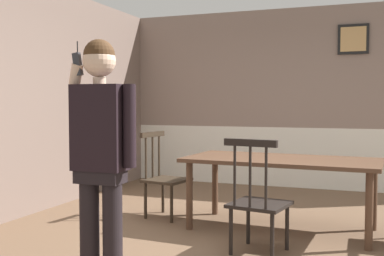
{
  "coord_description": "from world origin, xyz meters",
  "views": [
    {
      "loc": [
        1.04,
        -4.4,
        1.32
      ],
      "look_at": [
        -0.26,
        -0.91,
        1.12
      ],
      "focal_mm": 44.47,
      "sensor_mm": 36.0,
      "label": 1
    }
  ],
  "objects_px": {
    "dining_table": "(282,166)",
    "person_figure": "(101,146)",
    "chair_near_window": "(164,177)",
    "chair_by_doorway": "(258,201)"
  },
  "relations": [
    {
      "from": "dining_table",
      "to": "person_figure",
      "type": "distance_m",
      "value": 2.25
    },
    {
      "from": "chair_near_window",
      "to": "chair_by_doorway",
      "type": "relative_size",
      "value": 0.97
    },
    {
      "from": "dining_table",
      "to": "person_figure",
      "type": "bearing_deg",
      "value": -114.38
    },
    {
      "from": "dining_table",
      "to": "chair_near_window",
      "type": "bearing_deg",
      "value": 176.35
    },
    {
      "from": "chair_near_window",
      "to": "chair_by_doorway",
      "type": "xyz_separation_m",
      "value": [
        1.31,
        -0.95,
        0.0
      ]
    },
    {
      "from": "dining_table",
      "to": "chair_near_window",
      "type": "height_order",
      "value": "chair_near_window"
    },
    {
      "from": "person_figure",
      "to": "chair_by_doorway",
      "type": "bearing_deg",
      "value": -127.51
    },
    {
      "from": "dining_table",
      "to": "person_figure",
      "type": "height_order",
      "value": "person_figure"
    },
    {
      "from": "dining_table",
      "to": "person_figure",
      "type": "relative_size",
      "value": 1.14
    },
    {
      "from": "chair_by_doorway",
      "to": "person_figure",
      "type": "xyz_separation_m",
      "value": [
        -0.86,
        -1.16,
        0.55
      ]
    }
  ]
}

